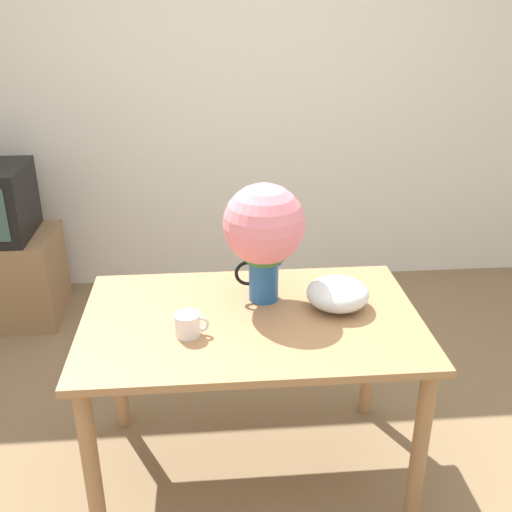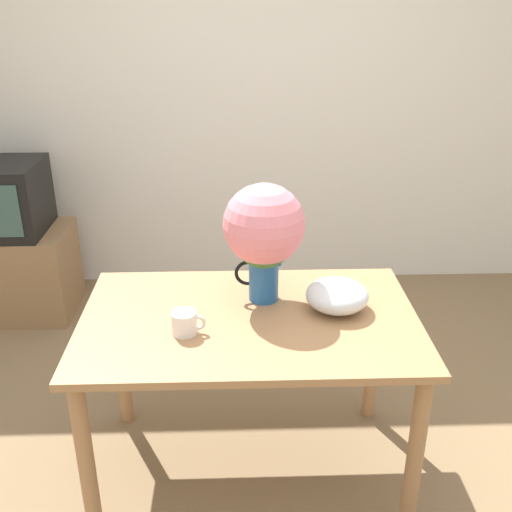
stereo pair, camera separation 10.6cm
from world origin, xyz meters
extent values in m
plane|color=#7F6647|center=(0.00, 0.00, 0.00)|extent=(12.00, 12.00, 0.00)
cube|color=silver|center=(0.00, 2.03, 1.30)|extent=(8.00, 0.05, 2.60)
cube|color=#A3754C|center=(-0.12, 0.13, 0.74)|extent=(1.29, 0.81, 0.03)
cylinder|color=#A3754C|center=(-0.71, -0.22, 0.36)|extent=(0.06, 0.06, 0.73)
cylinder|color=#A3754C|center=(0.46, -0.22, 0.36)|extent=(0.06, 0.06, 0.73)
cylinder|color=#A3754C|center=(-0.71, 0.48, 0.36)|extent=(0.06, 0.06, 0.73)
cylinder|color=#A3754C|center=(0.46, 0.48, 0.36)|extent=(0.06, 0.06, 0.73)
cylinder|color=#235B9E|center=(-0.06, 0.27, 0.86)|extent=(0.12, 0.12, 0.21)
cone|color=#235B9E|center=(-0.01, 0.27, 0.94)|extent=(0.04, 0.04, 0.05)
torus|color=black|center=(-0.12, 0.27, 0.87)|extent=(0.11, 0.01, 0.11)
sphere|color=#3D7033|center=(-0.06, 0.27, 1.02)|extent=(0.24, 0.24, 0.24)
sphere|color=pink|center=(-0.06, 0.27, 1.08)|extent=(0.32, 0.32, 0.32)
cylinder|color=white|center=(-0.36, 0.02, 0.80)|extent=(0.09, 0.09, 0.09)
torus|color=white|center=(-0.31, 0.02, 0.80)|extent=(0.06, 0.01, 0.06)
ellipsoid|color=silver|center=(0.22, 0.18, 0.82)|extent=(0.24, 0.24, 0.12)
cube|color=#8E6B47|center=(-1.56, 1.58, 0.28)|extent=(0.71, 0.50, 0.55)
camera|label=1|loc=(-0.27, -1.85, 1.90)|focal=42.00mm
camera|label=2|loc=(-0.16, -1.85, 1.90)|focal=42.00mm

